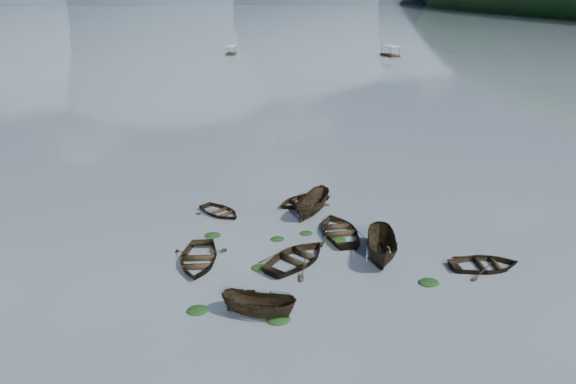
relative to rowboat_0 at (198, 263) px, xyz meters
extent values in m
plane|color=slate|center=(6.65, -6.03, 0.00)|extent=(2400.00, 2400.00, 0.00)
ellipsoid|color=#475666|center=(-253.35, 893.97, 0.00)|extent=(520.00, 520.00, 280.00)
ellipsoid|color=#475666|center=(-53.35, 893.97, 0.00)|extent=(520.00, 520.00, 340.00)
ellipsoid|color=#475666|center=(146.65, 893.97, 0.00)|extent=(520.00, 520.00, 260.00)
ellipsoid|color=#475666|center=(326.65, 893.97, 0.00)|extent=(520.00, 520.00, 220.00)
imported|color=black|center=(0.00, 0.00, 0.00)|extent=(4.03, 5.24, 1.01)
imported|color=black|center=(6.07, -0.91, 0.00)|extent=(6.14, 5.95, 1.04)
imported|color=black|center=(3.10, -6.14, 0.00)|extent=(4.30, 3.04, 1.56)
imported|color=black|center=(9.69, 2.45, 0.00)|extent=(3.68, 5.10, 1.05)
imported|color=black|center=(17.23, -3.51, 0.00)|extent=(4.51, 3.37, 0.89)
imported|color=black|center=(11.43, -1.30, 0.00)|extent=(3.15, 5.27, 1.91)
imported|color=black|center=(1.65, 7.36, 0.00)|extent=(4.51, 4.69, 0.79)
imported|color=black|center=(8.24, 8.29, 0.00)|extent=(5.35, 4.72, 0.92)
imported|color=black|center=(8.52, 6.33, 0.00)|extent=(4.12, 4.74, 1.78)
ellipsoid|color=black|center=(-0.05, -5.21, 0.00)|extent=(1.14, 0.93, 0.25)
ellipsoid|color=black|center=(3.69, -1.29, 0.00)|extent=(1.05, 0.84, 0.23)
ellipsoid|color=black|center=(4.04, -6.72, 0.00)|extent=(1.25, 1.00, 0.27)
ellipsoid|color=black|center=(7.44, 2.93, 0.00)|extent=(0.89, 0.75, 0.20)
ellipsoid|color=black|center=(13.15, -4.61, 0.00)|extent=(1.20, 0.95, 0.25)
ellipsoid|color=black|center=(1.00, 3.64, 0.00)|extent=(1.13, 0.91, 0.24)
ellipsoid|color=black|center=(5.33, 2.39, 0.00)|extent=(0.95, 0.79, 0.20)
ellipsoid|color=black|center=(9.38, 1.55, 0.00)|extent=(1.04, 0.83, 0.23)
camera|label=1|loc=(0.88, -28.55, 15.73)|focal=32.00mm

